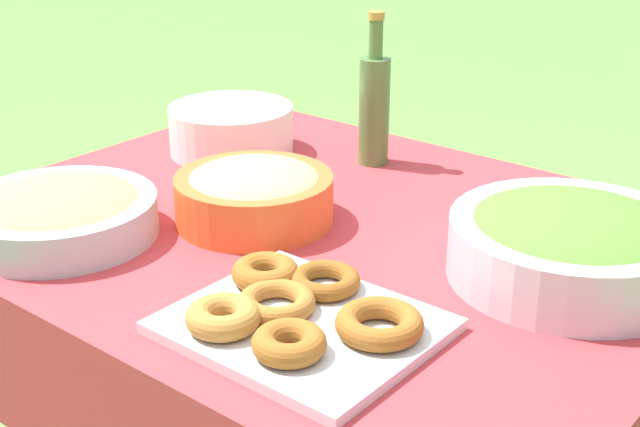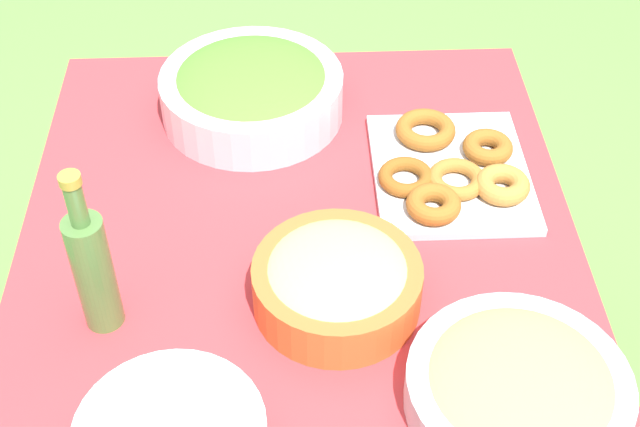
# 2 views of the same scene
# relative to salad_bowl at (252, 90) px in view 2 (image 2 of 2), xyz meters

# --- Properties ---
(picnic_table) EXTENTS (1.22, 0.96, 0.70)m
(picnic_table) POSITION_rel_salad_bowl_xyz_m (-0.40, -0.08, -0.15)
(picnic_table) COLOR #B73338
(picnic_table) RESTS_ON ground_plane
(salad_bowl) EXTENTS (0.36, 0.36, 0.11)m
(salad_bowl) POSITION_rel_salad_bowl_xyz_m (0.00, 0.00, 0.00)
(salad_bowl) COLOR silver
(salad_bowl) RESTS_ON picnic_table
(pasta_bowl) EXTENTS (0.27, 0.27, 0.10)m
(pasta_bowl) POSITION_rel_salad_bowl_xyz_m (-0.50, -0.14, -0.01)
(pasta_bowl) COLOR #E05B28
(pasta_bowl) RESTS_ON picnic_table
(donut_platter) EXTENTS (0.34, 0.30, 0.05)m
(donut_platter) POSITION_rel_salad_bowl_xyz_m (-0.21, -0.36, -0.04)
(donut_platter) COLOR silver
(donut_platter) RESTS_ON picnic_table
(olive_oil_bottle) EXTENTS (0.06, 0.06, 0.30)m
(olive_oil_bottle) POSITION_rel_salad_bowl_xyz_m (-0.52, 0.22, 0.06)
(olive_oil_bottle) COLOR #4C7238
(olive_oil_bottle) RESTS_ON picnic_table
(fruit_bowl) EXTENTS (0.32, 0.32, 0.08)m
(fruit_bowl) POSITION_rel_salad_bowl_xyz_m (-0.70, -0.38, -0.02)
(fruit_bowl) COLOR #B2B7BC
(fruit_bowl) RESTS_ON picnic_table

